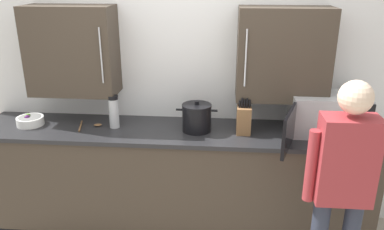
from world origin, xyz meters
name	(u,v)px	position (x,y,z in m)	size (l,w,h in m)	color
back_wall_tiled	(178,63)	(0.00, 0.99, 1.44)	(3.89, 0.44, 2.80)	white
counter_unit	(175,181)	(0.00, 0.69, 0.47)	(3.27, 0.61, 0.95)	#3D3328
microwave_oven	(323,114)	(1.18, 0.72, 1.11)	(0.72, 0.74, 0.32)	#B7BABF
fruit_bowl	(30,120)	(-1.22, 0.69, 0.99)	(0.22, 0.22, 0.09)	white
thermos_flask	(114,111)	(-0.50, 0.70, 1.09)	(0.09, 0.09, 0.28)	#B7BABF
knife_block	(244,119)	(0.56, 0.68, 1.06)	(0.11, 0.15, 0.30)	brown
stock_pot	(197,118)	(0.18, 0.69, 1.06)	(0.33, 0.24, 0.25)	black
wooden_spoon	(89,125)	(-0.72, 0.70, 0.96)	(0.21, 0.22, 0.02)	brown
person_figure	(342,180)	(1.14, -0.03, 0.95)	(0.44, 0.57, 1.59)	#282D3D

